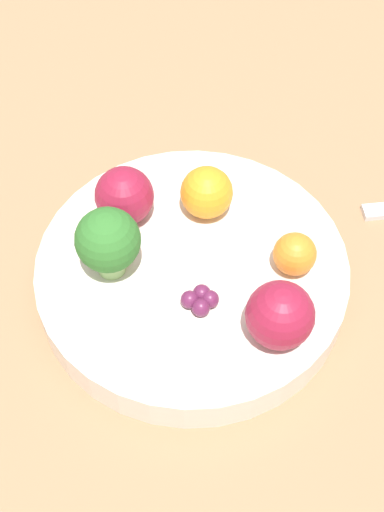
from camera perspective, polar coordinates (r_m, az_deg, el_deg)
The scene contains 9 objects.
ground_plane at distance 0.63m, azimuth -0.00°, elevation -3.46°, with size 6.00×6.00×0.00m, color gray.
table_surface at distance 0.62m, azimuth -0.00°, elevation -2.96°, with size 1.20×1.20×0.02m.
bowl at distance 0.60m, azimuth -0.00°, elevation -1.54°, with size 0.26×0.26×0.03m.
broccoli at distance 0.56m, azimuth -6.74°, elevation 1.16°, with size 0.05×0.05×0.06m.
apple_red at distance 0.60m, azimuth -5.44°, elevation 4.81°, with size 0.05×0.05×0.05m.
apple_green at distance 0.53m, azimuth 7.05°, elevation -4.72°, with size 0.05×0.05×0.05m.
orange_front at distance 0.58m, azimuth 8.22°, elevation 0.11°, with size 0.04×0.04×0.04m.
orange_back at distance 0.60m, azimuth 1.18°, elevation 5.10°, with size 0.05×0.05×0.05m.
grape_cluster at distance 0.56m, azimuth 0.76°, elevation -3.53°, with size 0.03×0.03×0.01m.
Camera 1 is at (-0.02, 0.34, 0.53)m, focal length 50.00 mm.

